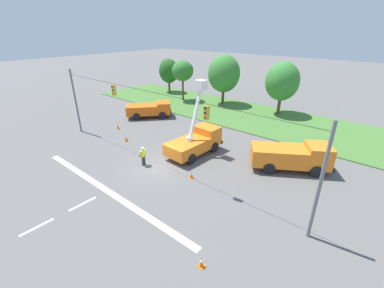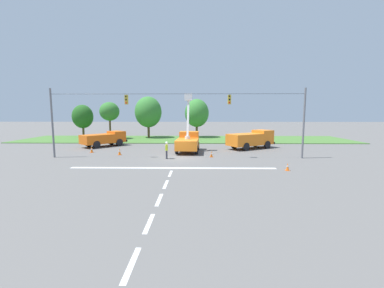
{
  "view_description": "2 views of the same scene",
  "coord_description": "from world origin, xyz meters",
  "views": [
    {
      "loc": [
        15.17,
        -13.23,
        11.19
      ],
      "look_at": [
        1.58,
        2.99,
        1.57
      ],
      "focal_mm": 24.0,
      "sensor_mm": 36.0,
      "label": 1
    },
    {
      "loc": [
        2.04,
        -26.48,
        4.76
      ],
      "look_at": [
        1.51,
        2.55,
        1.14
      ],
      "focal_mm": 24.0,
      "sensor_mm": 36.0,
      "label": 2
    }
  ],
  "objects": [
    {
      "name": "utility_truck_support_far",
      "position": [
        9.21,
        7.09,
        1.27
      ],
      "size": [
        6.81,
        5.5,
        2.36
      ],
      "color": "orange",
      "rests_on": "ground"
    },
    {
      "name": "traffic_cone_mid_left",
      "position": [
        -6.57,
        1.65,
        0.38
      ],
      "size": [
        0.36,
        0.36,
        0.77
      ],
      "color": "orange",
      "rests_on": "ground"
    },
    {
      "name": "utility_truck_bucket_lift",
      "position": [
        1.01,
        4.25,
        1.35
      ],
      "size": [
        2.77,
        5.99,
        6.97
      ],
      "color": "orange",
      "rests_on": "ground"
    },
    {
      "name": "traffic_cone_foreground_right",
      "position": [
        9.51,
        -5.73,
        0.3
      ],
      "size": [
        0.36,
        0.36,
        0.63
      ],
      "color": "orange",
      "rests_on": "ground"
    },
    {
      "name": "signal_gantry",
      "position": [
        0.02,
        -0.0,
        4.25
      ],
      "size": [
        26.2,
        0.33,
        7.2
      ],
      "color": "slate",
      "rests_on": "ground"
    },
    {
      "name": "tree_far_west",
      "position": [
        -19.23,
        21.15,
        3.92
      ],
      "size": [
        3.85,
        3.3,
        6.12
      ],
      "color": "brown",
      "rests_on": "ground"
    },
    {
      "name": "tree_west",
      "position": [
        -13.16,
        18.23,
        4.85
      ],
      "size": [
        3.33,
        3.66,
        6.5
      ],
      "color": "brown",
      "rests_on": "ground"
    },
    {
      "name": "traffic_cone_foreground_left",
      "position": [
        3.62,
        0.49,
        0.31
      ],
      "size": [
        0.36,
        0.36,
        0.65
      ],
      "color": "orange",
      "rests_on": "ground"
    },
    {
      "name": "utility_truck_support_near",
      "position": [
        -10.83,
        8.84,
        1.12
      ],
      "size": [
        5.79,
        6.09,
        2.03
      ],
      "color": "orange",
      "rests_on": "ground"
    },
    {
      "name": "tree_east",
      "position": [
        2.06,
        21.42,
        4.57
      ],
      "size": [
        4.44,
        4.83,
        7.17
      ],
      "color": "brown",
      "rests_on": "ground"
    },
    {
      "name": "grass_verge",
      "position": [
        0.0,
        18.0,
        0.05
      ],
      "size": [
        56.0,
        12.0,
        0.1
      ],
      "primitive_type": "cube",
      "color": "#477533",
      "rests_on": "ground"
    },
    {
      "name": "lane_markings",
      "position": [
        0.0,
        -6.47,
        0.0
      ],
      "size": [
        17.6,
        15.25,
        0.01
      ],
      "color": "silver",
      "rests_on": "ground"
    },
    {
      "name": "road_worker",
      "position": [
        -1.03,
        -0.59,
        1.0
      ],
      "size": [
        0.27,
        0.65,
        1.77
      ],
      "color": "#383842",
      "rests_on": "ground"
    },
    {
      "name": "tree_centre",
      "position": [
        -6.83,
        20.65,
        4.76
      ],
      "size": [
        4.86,
        4.89,
        7.58
      ],
      "color": "brown",
      "rests_on": "ground"
    },
    {
      "name": "ground_plane",
      "position": [
        0.0,
        0.0,
        0.0
      ],
      "size": [
        200.0,
        200.0,
        0.0
      ],
      "primitive_type": "plane",
      "color": "#605E5B"
    },
    {
      "name": "traffic_cone_mid_right",
      "position": [
        -10.38,
        3.29,
        0.36
      ],
      "size": [
        0.36,
        0.36,
        0.74
      ],
      "color": "orange",
      "rests_on": "ground"
    }
  ]
}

